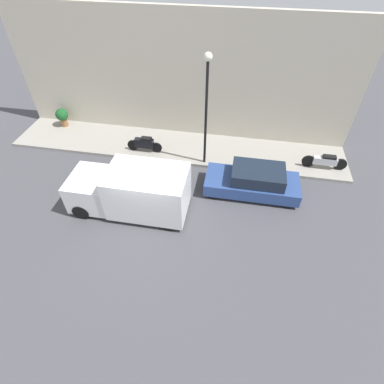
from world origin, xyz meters
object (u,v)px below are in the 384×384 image
motorcycle_black (145,144)px  streetlamp (207,96)px  parked_car (253,181)px  scooter_silver (325,161)px  potted_plant (62,116)px  delivery_van (131,190)px

motorcycle_black → streetlamp: size_ratio=0.35×
parked_car → scooter_silver: size_ratio=1.97×
streetlamp → potted_plant: size_ratio=5.03×
parked_car → scooter_silver: bearing=-57.2°
parked_car → potted_plant: 11.53m
scooter_silver → parked_car: bearing=122.8°
scooter_silver → motorcycle_black: bearing=91.0°
motorcycle_black → streetlamp: 4.44m
parked_car → streetlamp: (1.63, 2.43, 3.03)m
delivery_van → streetlamp: 5.10m
potted_plant → motorcycle_black: bearing=-106.5°
parked_car → delivery_van: bearing=111.3°
streetlamp → motorcycle_black: bearing=83.3°
parked_car → motorcycle_black: 5.96m
motorcycle_black → streetlamp: bearing=-96.7°
motorcycle_black → scooter_silver: 8.98m
parked_car → delivery_van: 5.35m
delivery_van → motorcycle_black: (3.95, 0.65, -0.47)m
delivery_van → potted_plant: (5.53, 5.99, -0.27)m
streetlamp → potted_plant: (1.96, 8.52, -2.88)m
motorcycle_black → streetlamp: (-0.37, -3.19, 3.08)m
streetlamp → scooter_silver: bearing=-84.8°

